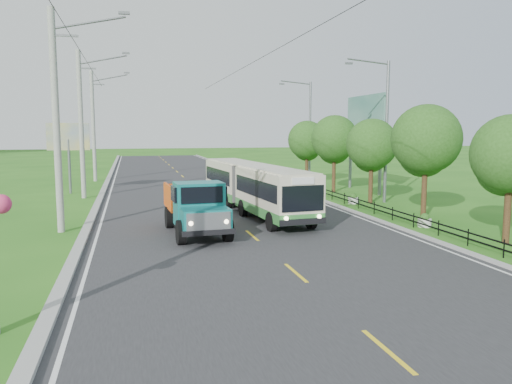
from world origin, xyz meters
name	(u,v)px	position (x,y,z in m)	size (l,w,h in m)	color
ground	(296,273)	(0.00, 0.00, 0.00)	(240.00, 240.00, 0.00)	#266417
road	(205,196)	(0.00, 20.00, 0.01)	(14.00, 120.00, 0.02)	#28282B
curb_left	(100,198)	(-7.20, 20.00, 0.07)	(0.40, 120.00, 0.15)	#9E9E99
curb_right	(300,192)	(7.15, 20.00, 0.05)	(0.30, 120.00, 0.10)	#9E9E99
edge_line_left	(108,199)	(-6.65, 20.00, 0.02)	(0.12, 120.00, 0.00)	silver
edge_line_right	(294,193)	(6.65, 20.00, 0.02)	(0.12, 120.00, 0.00)	silver
centre_dash	(296,273)	(0.00, 0.00, 0.02)	(0.12, 2.20, 0.00)	yellow
railing_right	(344,199)	(8.00, 14.00, 0.30)	(0.04, 40.00, 0.60)	black
pole_near	(57,120)	(-8.26, 9.00, 5.09)	(3.51, 0.32, 10.00)	gray
pole_mid	(82,124)	(-8.26, 21.00, 5.09)	(3.51, 0.32, 10.00)	gray
pole_far	(94,126)	(-8.26, 33.00, 5.09)	(3.51, 0.32, 10.00)	gray
tree_second	(509,158)	(9.86, 2.14, 3.52)	(3.18, 3.26, 5.30)	#382314
tree_third	(425,143)	(9.86, 8.14, 3.99)	(3.60, 3.62, 6.00)	#382314
tree_fourth	(371,147)	(9.86, 14.14, 3.59)	(3.24, 3.31, 5.40)	#382314
tree_fifth	(334,141)	(9.86, 20.14, 3.85)	(3.48, 3.52, 5.80)	#382314
tree_back	(307,142)	(9.86, 26.14, 3.65)	(3.30, 3.36, 5.50)	#382314
streetlight_mid	(384,126)	(10.64, 14.00, 4.90)	(3.02, 0.20, 9.07)	slate
streetlight_far	(308,128)	(10.64, 28.00, 4.90)	(3.02, 0.20, 9.07)	slate
planter_near	(425,221)	(8.60, 6.00, 0.29)	(0.64, 0.64, 0.67)	silver
planter_mid	(353,199)	(8.60, 14.00, 0.29)	(0.64, 0.64, 0.67)	silver
planter_far	(309,186)	(8.60, 22.00, 0.29)	(0.64, 0.64, 0.67)	silver
billboard_left	(68,141)	(-9.50, 24.00, 3.87)	(3.00, 0.20, 5.20)	slate
billboard_right	(365,121)	(12.30, 20.00, 5.34)	(0.24, 6.00, 7.30)	slate
bus	(253,184)	(1.62, 12.40, 1.60)	(3.38, 13.92, 2.66)	#317C34
dump_truck	(196,204)	(-2.35, 7.08, 1.37)	(2.52, 5.87, 2.42)	#127171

